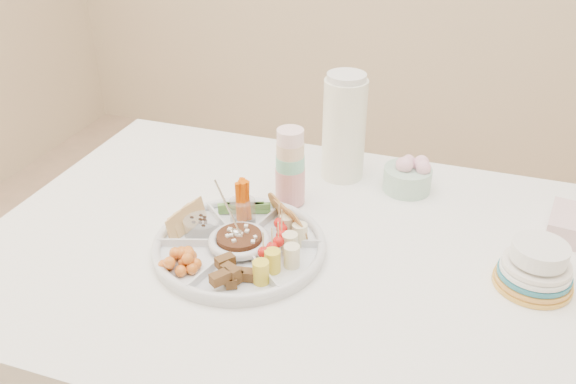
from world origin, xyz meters
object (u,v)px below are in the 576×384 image
(party_tray, at_px, (239,243))
(plate_stack, at_px, (536,265))
(thermos, at_px, (344,126))
(dining_table, at_px, (311,368))

(party_tray, xyz_separation_m, plate_stack, (0.62, 0.09, 0.03))
(party_tray, height_order, plate_stack, plate_stack)
(plate_stack, bearing_deg, thermos, 146.02)
(dining_table, xyz_separation_m, plate_stack, (0.47, 0.02, 0.43))
(party_tray, bearing_deg, dining_table, 23.03)
(thermos, height_order, plate_stack, thermos)
(thermos, relative_size, plate_stack, 1.85)
(thermos, bearing_deg, dining_table, -85.65)
(party_tray, relative_size, plate_stack, 2.38)
(dining_table, xyz_separation_m, party_tray, (-0.15, -0.07, 0.40))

